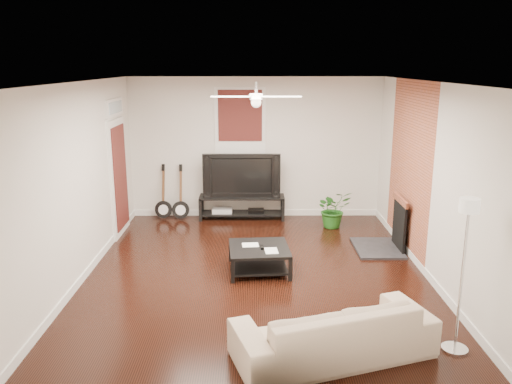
{
  "coord_description": "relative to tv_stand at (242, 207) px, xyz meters",
  "views": [
    {
      "loc": [
        -0.04,
        -7.12,
        3.04
      ],
      "look_at": [
        0.0,
        0.4,
        1.15
      ],
      "focal_mm": 35.92,
      "sensor_mm": 36.0,
      "label": 1
    }
  ],
  "objects": [
    {
      "name": "room",
      "position": [
        0.27,
        -2.78,
        1.16
      ],
      "size": [
        5.01,
        6.01,
        2.81
      ],
      "color": "black",
      "rests_on": "ground"
    },
    {
      "name": "brick_accent",
      "position": [
        2.76,
        -1.78,
        1.16
      ],
      "size": [
        0.02,
        2.2,
        2.8
      ],
      "primitive_type": "cube",
      "color": "#AE5938",
      "rests_on": "floor"
    },
    {
      "name": "fireplace",
      "position": [
        2.47,
        -1.78,
        0.22
      ],
      "size": [
        0.8,
        1.1,
        0.92
      ],
      "primitive_type": "cube",
      "color": "black",
      "rests_on": "floor"
    },
    {
      "name": "window_back",
      "position": [
        -0.03,
        0.19,
        1.71
      ],
      "size": [
        1.0,
        0.06,
        1.3
      ],
      "primitive_type": "cube",
      "color": "#3F1311",
      "rests_on": "wall_back"
    },
    {
      "name": "door_left",
      "position": [
        -2.19,
        -0.88,
        1.01
      ],
      "size": [
        0.08,
        1.0,
        2.5
      ],
      "primitive_type": "cube",
      "color": "white",
      "rests_on": "wall_left"
    },
    {
      "name": "tv_stand",
      "position": [
        0.0,
        0.0,
        0.0
      ],
      "size": [
        1.69,
        0.45,
        0.47
      ],
      "primitive_type": "cube",
      "color": "black",
      "rests_on": "floor"
    },
    {
      "name": "tv",
      "position": [
        -0.0,
        0.02,
        0.67
      ],
      "size": [
        1.52,
        0.2,
        0.87
      ],
      "primitive_type": "imported",
      "color": "black",
      "rests_on": "tv_stand"
    },
    {
      "name": "coffee_table",
      "position": [
        0.32,
        -2.68,
        -0.05
      ],
      "size": [
        0.95,
        0.95,
        0.37
      ],
      "primitive_type": "cube",
      "rotation": [
        0.0,
        0.0,
        0.08
      ],
      "color": "black",
      "rests_on": "floor"
    },
    {
      "name": "sofa",
      "position": [
        1.08,
        -5.01,
        0.07
      ],
      "size": [
        2.27,
        1.45,
        0.62
      ],
      "primitive_type": "imported",
      "rotation": [
        0.0,
        0.0,
        3.46
      ],
      "color": "tan",
      "rests_on": "floor"
    },
    {
      "name": "floor_lamp",
      "position": [
        2.43,
        -4.91,
        0.63
      ],
      "size": [
        0.36,
        0.36,
        1.73
      ],
      "primitive_type": null,
      "rotation": [
        0.0,
        0.0,
        0.32
      ],
      "color": "silver",
      "rests_on": "floor"
    },
    {
      "name": "potted_plant",
      "position": [
        1.75,
        -0.56,
        0.12
      ],
      "size": [
        0.79,
        0.73,
        0.72
      ],
      "primitive_type": "imported",
      "rotation": [
        0.0,
        0.0,
        0.31
      ],
      "color": "#205F1B",
      "rests_on": "floor"
    },
    {
      "name": "guitar_left",
      "position": [
        -1.57,
        -0.03,
        0.32
      ],
      "size": [
        0.37,
        0.28,
        1.11
      ],
      "primitive_type": null,
      "rotation": [
        0.0,
        0.0,
        -0.11
      ],
      "color": "black",
      "rests_on": "floor"
    },
    {
      "name": "guitar_right",
      "position": [
        -1.22,
        -0.06,
        0.32
      ],
      "size": [
        0.35,
        0.25,
        1.11
      ],
      "primitive_type": null,
      "rotation": [
        0.0,
        0.0,
        -0.01
      ],
      "color": "black",
      "rests_on": "floor"
    },
    {
      "name": "ceiling_fan",
      "position": [
        0.27,
        -2.78,
        2.36
      ],
      "size": [
        1.24,
        1.24,
        0.32
      ],
      "primitive_type": null,
      "color": "white",
      "rests_on": "ceiling"
    }
  ]
}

